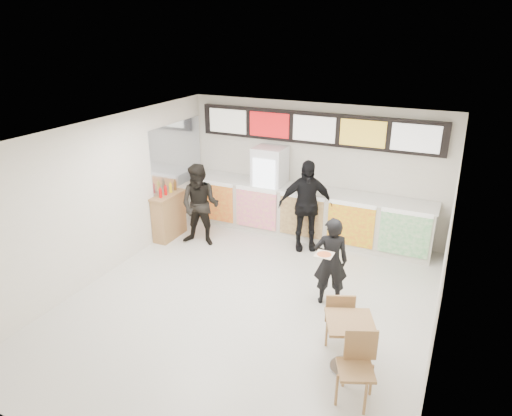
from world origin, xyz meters
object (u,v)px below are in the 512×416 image
Objects in this scene: customer_main at (331,262)px; customer_mid at (306,205)px; condiment_ledge at (169,215)px; customer_left at (200,205)px; drinks_fridge at (269,189)px; cafe_table at (349,336)px; service_counter at (307,213)px.

customer_main is 0.81× the size of customer_mid.
customer_mid is at bearing 14.37° from condiment_ledge.
customer_left is at bearing 172.90° from customer_mid.
customer_main is at bearing -27.79° from customer_left.
drinks_fridge reaches higher than customer_left.
customer_mid is 3.85m from cafe_table.
cafe_table is (2.90, -3.98, -0.45)m from drinks_fridge.
service_counter is at bearing 25.70° from condiment_ledge.
customer_mid is 3.11m from condiment_ledge.
service_counter is at bearing -0.99° from drinks_fridge.
drinks_fridge is at bearing 124.23° from customer_mid.
cafe_table is at bearing -28.60° from condiment_ledge.
customer_mid reaches higher than condiment_ledge.
cafe_table is 1.34× the size of condiment_ledge.
condiment_ledge is at bearing -154.30° from service_counter.
drinks_fridge is 3.29m from customer_main.
customer_left reaches higher than cafe_table.
customer_mid is (-1.09, 1.84, 0.19)m from customer_main.
condiment_ledge is (-0.84, 0.00, -0.38)m from customer_left.
drinks_fridge reaches higher than customer_main.
customer_left reaches higher than condiment_ledge.
customer_left is 1.47× the size of condiment_ledge.
customer_left reaches higher than customer_main.
service_counter is 4.46× the size of condiment_ledge.
customer_main is 1.29× the size of condiment_ledge.
service_counter is at bearing -84.39° from customer_main.
customer_main is at bearing -48.27° from drinks_fridge.
drinks_fridge reaches higher than cafe_table.
customer_main reaches higher than service_counter.
customer_main is at bearing 92.34° from cafe_table.
service_counter is 3.13m from condiment_ledge.
service_counter is 2.42m from customer_left.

